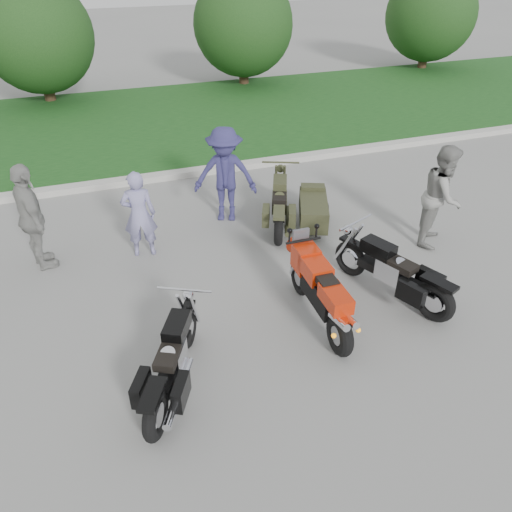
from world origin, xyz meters
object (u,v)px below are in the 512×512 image
object	(u,v)px
cruiser_right	(396,275)
person_back	(32,218)
cruiser_sidecar	(299,209)
person_grey	(442,196)
person_stripe	(139,215)
cruiser_left	(172,365)
sportbike_red	(321,291)
person_denim	(225,175)

from	to	relation	value
cruiser_right	person_back	size ratio (longest dim) A/B	1.13
cruiser_sidecar	person_grey	xyz separation A→B (m)	(2.22, -1.35, 0.55)
person_stripe	person_grey	bearing A→B (deg)	174.02
person_grey	person_back	size ratio (longest dim) A/B	0.99
cruiser_left	cruiser_sidecar	distance (m)	4.68
sportbike_red	cruiser_sidecar	world-z (taller)	sportbike_red
cruiser_right	person_denim	xyz separation A→B (m)	(-1.77, 3.46, 0.52)
person_back	cruiser_sidecar	bearing A→B (deg)	-109.36
person_denim	person_back	xyz separation A→B (m)	(-3.55, -0.61, -0.01)
cruiser_sidecar	cruiser_right	bearing A→B (deg)	-56.86
person_denim	cruiser_left	bearing A→B (deg)	-92.52
person_stripe	sportbike_red	bearing A→B (deg)	136.44
cruiser_right	person_grey	bearing A→B (deg)	14.98
sportbike_red	person_back	world-z (taller)	person_back
cruiser_left	person_denim	world-z (taller)	person_denim
sportbike_red	person_denim	bearing A→B (deg)	97.41
sportbike_red	cruiser_sidecar	distance (m)	2.94
cruiser_sidecar	person_stripe	xyz separation A→B (m)	(-3.08, 0.01, 0.41)
sportbike_red	cruiser_sidecar	xyz separation A→B (m)	(0.88, 2.80, -0.18)
person_denim	cruiser_sidecar	bearing A→B (deg)	-10.03
person_stripe	person_denim	distance (m)	1.99
cruiser_sidecar	person_denim	xyz separation A→B (m)	(-1.27, 0.80, 0.57)
cruiser_left	person_grey	distance (m)	5.84
person_grey	person_back	bearing A→B (deg)	122.66
cruiser_right	person_denim	distance (m)	3.92
cruiser_right	person_stripe	bearing A→B (deg)	121.21
person_denim	person_back	size ratio (longest dim) A/B	1.01
cruiser_right	person_stripe	xyz separation A→B (m)	(-3.58, 2.66, 0.37)
cruiser_left	person_back	size ratio (longest dim) A/B	1.04
cruiser_right	cruiser_sidecar	world-z (taller)	cruiser_right
person_grey	person_denim	size ratio (longest dim) A/B	0.98
cruiser_right	person_stripe	distance (m)	4.48
cruiser_left	person_grey	bearing A→B (deg)	47.58
cruiser_right	person_back	world-z (taller)	person_back
person_grey	person_denim	xyz separation A→B (m)	(-3.49, 2.16, 0.02)
cruiser_left	person_back	xyz separation A→B (m)	(-1.60, 3.60, 0.53)
sportbike_red	cruiser_left	xyz separation A→B (m)	(-2.33, -0.60, -0.15)
person_denim	person_stripe	bearing A→B (deg)	-133.94
sportbike_red	person_back	xyz separation A→B (m)	(-3.94, 3.00, 0.38)
sportbike_red	cruiser_right	size ratio (longest dim) A/B	0.97
cruiser_sidecar	person_denim	distance (m)	1.60
cruiser_right	person_denim	bearing A→B (deg)	94.92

